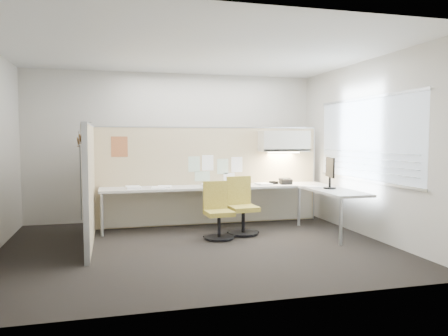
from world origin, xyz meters
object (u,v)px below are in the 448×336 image
object	(u,v)px
desk	(237,194)
monitor	(330,171)
chair_right	(242,208)
phone	(285,181)
chair_left	(218,212)

from	to	relation	value
desk	monitor	distance (m)	1.62
chair_right	phone	world-z (taller)	chair_right
desk	chair_right	bearing A→B (deg)	-97.97
desk	chair_left	bearing A→B (deg)	-126.81
desk	phone	world-z (taller)	phone
desk	monitor	bearing A→B (deg)	-28.95
desk	monitor	size ratio (longest dim) A/B	7.74
chair_left	monitor	size ratio (longest dim) A/B	1.69
chair_left	phone	world-z (taller)	chair_left
desk	chair_left	distance (m)	0.89
monitor	phone	size ratio (longest dim) A/B	2.32
chair_right	monitor	bearing A→B (deg)	-15.03
monitor	phone	xyz separation A→B (m)	(-0.43, 0.86, -0.25)
chair_left	monitor	bearing A→B (deg)	-5.58
desk	chair_left	size ratio (longest dim) A/B	4.57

